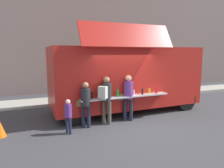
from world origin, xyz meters
TOP-DOWN VIEW (x-y plane):
  - ground_plane at (0.00, 0.00)m, footprint 60.00×60.00m
  - curb_strip at (-3.37, 4.61)m, footprint 28.00×1.60m
  - building_behind at (-2.37, 8.51)m, footprint 32.00×2.40m
  - food_truck_main at (0.63, 1.99)m, footprint 6.53×3.09m
  - traffic_cone_orange at (-4.26, 0.69)m, footprint 0.36×0.36m
  - trash_bin at (4.13, 4.31)m, footprint 0.60×0.60m
  - customer_front_ordering at (0.09, 0.65)m, footprint 0.56×0.43m
  - customer_mid_with_backpack at (-0.81, 0.57)m, footprint 0.55×0.53m
  - customer_rear_waiting at (-1.59, 0.53)m, footprint 0.47×0.45m
  - child_near_queue at (-2.24, 0.16)m, footprint 0.23×0.23m

SIDE VIEW (x-z plane):
  - ground_plane at x=0.00m, z-range 0.00..0.00m
  - curb_strip at x=-3.37m, z-range 0.00..0.15m
  - traffic_cone_orange at x=-4.26m, z-range 0.00..0.55m
  - trash_bin at x=4.13m, z-range 0.00..0.97m
  - child_near_queue at x=-2.24m, z-range 0.11..1.24m
  - customer_rear_waiting at x=-1.59m, z-range 0.15..1.75m
  - customer_front_ordering at x=0.09m, z-range 0.16..1.92m
  - customer_mid_with_backpack at x=-0.81m, z-range 0.20..1.95m
  - food_truck_main at x=0.63m, z-range -0.28..3.37m
  - building_behind at x=-2.37m, z-range 0.00..10.97m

